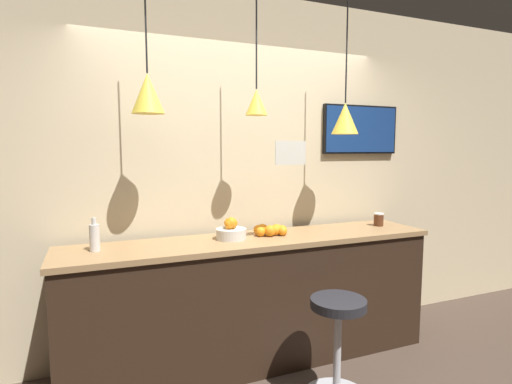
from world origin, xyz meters
TOP-DOWN VIEW (x-y plane):
  - back_wall at (0.00, 0.99)m, footprint 8.00×0.06m
  - service_counter at (0.00, 0.60)m, footprint 2.84×0.56m
  - bar_stool at (0.31, -0.04)m, footprint 0.44×0.44m
  - fruit_bowl at (-0.18, 0.64)m, footprint 0.23×0.23m
  - orange_pile at (0.15, 0.65)m, footprint 0.26×0.19m
  - juice_bottle at (-1.13, 0.64)m, footprint 0.07×0.07m
  - spread_jar at (1.18, 0.64)m, footprint 0.08×0.08m
  - pendant_lamp_left at (-0.77, 0.59)m, footprint 0.22×0.22m
  - pendant_lamp_middle at (0.00, 0.59)m, footprint 0.16×0.16m
  - pendant_lamp_right at (0.77, 0.59)m, footprint 0.22×0.22m
  - mounted_tv at (1.18, 0.94)m, footprint 0.79×0.04m
  - hanging_menu_board at (0.18, 0.40)m, footprint 0.24×0.01m

SIDE VIEW (x-z plane):
  - bar_stool at x=0.31m, z-range 0.10..0.78m
  - service_counter at x=0.00m, z-range 0.00..0.98m
  - orange_pile at x=0.15m, z-range 0.98..1.06m
  - spread_jar at x=1.18m, z-range 0.98..1.09m
  - fruit_bowl at x=-0.18m, z-range 0.96..1.13m
  - juice_bottle at x=-1.13m, z-range 0.96..1.19m
  - back_wall at x=0.00m, z-range 0.00..2.90m
  - hanging_menu_board at x=0.18m, z-range 1.54..1.71m
  - mounted_tv at x=1.18m, z-range 1.61..2.05m
  - pendant_lamp_right at x=0.77m, z-range 1.38..2.41m
  - pendant_lamp_middle at x=0.00m, z-range 1.55..2.45m
  - pendant_lamp_left at x=-0.77m, z-range 1.56..2.48m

